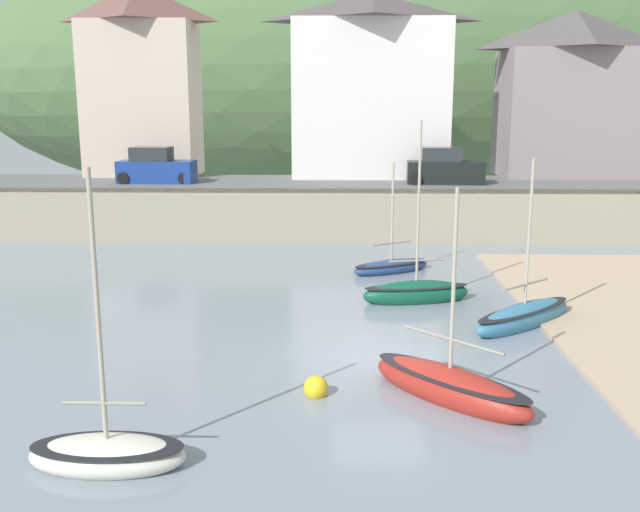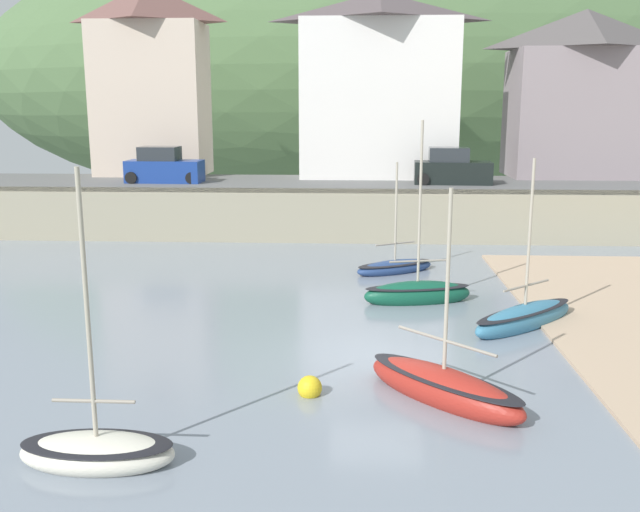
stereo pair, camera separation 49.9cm
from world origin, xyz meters
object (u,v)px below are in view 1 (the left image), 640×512
Objects in this scene: waterfront_building_right at (571,93)px; mooring_buoy at (316,388)px; dinghy_open_wooden at (450,386)px; parked_car_near_slipway at (156,168)px; waterfront_building_left at (142,79)px; motorboat_with_cabin at (416,292)px; fishing_boat_green at (391,266)px; sailboat_blue_trim at (107,453)px; parked_car_by_wall at (444,169)px; rowboat_small_beached at (524,316)px; waterfront_building_centre at (370,85)px.

mooring_buoy is at bearing -117.06° from waterfront_building_right.
parked_car_near_slipway is at bearing 163.38° from dinghy_open_wooden.
waterfront_building_left is 30.94m from mooring_buoy.
waterfront_building_left is 1.75× the size of motorboat_with_cabin.
fishing_boat_green is at bearing -127.03° from waterfront_building_right.
waterfront_building_right reaches higher than fishing_boat_green.
parked_car_near_slipway is at bearing 112.30° from mooring_buoy.
parked_car_by_wall is at bearing 69.83° from sailboat_blue_trim.
sailboat_blue_trim reaches higher than rowboat_small_beached.
dinghy_open_wooden is 8.20m from motorboat_with_cabin.
dinghy_open_wooden is at bearing -117.94° from fishing_boat_green.
motorboat_with_cabin is at bearing 68.53° from mooring_buoy.
waterfront_building_right is 2.28× the size of parked_car_by_wall.
dinghy_open_wooden is at bearing -62.75° from waterfront_building_left.
waterfront_building_left is 32.95m from sailboat_blue_trim.
parked_car_near_slipway is at bearing -159.16° from waterfront_building_centre.
waterfront_building_centre is at bearing 22.90° from parked_car_near_slipway.
waterfront_building_centre is 21.02m from motorboat_with_cabin.
waterfront_building_left reaches higher than motorboat_with_cabin.
waterfront_building_right reaches higher than motorboat_with_cabin.
rowboat_small_beached is 18.00m from parked_car_by_wall.
waterfront_building_left is 22.10m from fishing_boat_green.
rowboat_small_beached is at bearing -52.78° from motorboat_with_cabin.
dinghy_open_wooden is (-3.11, -5.59, 0.01)m from rowboat_small_beached.
sailboat_blue_trim is at bearing -101.06° from waterfront_building_centre.
motorboat_with_cabin is at bearing 97.86° from rowboat_small_beached.
waterfront_building_centre is 28.82m from mooring_buoy.
fishing_boat_green is at bearing -47.66° from waterfront_building_left.
sailboat_blue_trim reaches higher than dinghy_open_wooden.
motorboat_with_cabin is at bearing -48.00° from parked_car_near_slipway.
waterfront_building_left is 1.16× the size of waterfront_building_right.
fishing_boat_green is 11.73m from parked_car_by_wall.
waterfront_building_right is 9.99m from parked_car_by_wall.
waterfront_building_left is at bearing 103.96° from sailboat_blue_trim.
parked_car_near_slipway is (-11.82, -4.50, -4.52)m from waterfront_building_centre.
parked_car_near_slipway is (1.76, -4.50, -4.85)m from waterfront_building_left.
parked_car_near_slipway is (-12.69, 15.16, 2.88)m from motorboat_with_cabin.
waterfront_building_left reaches higher than rowboat_small_beached.
waterfront_building_left is at bearing 113.44° from parked_car_near_slipway.
dinghy_open_wooden reaches higher than parked_car_near_slipway.
parked_car_near_slipway is at bearing -169.24° from waterfront_building_right.
sailboat_blue_trim is (-6.95, -11.46, -0.06)m from motorboat_with_cabin.
waterfront_building_right reaches higher than dinghy_open_wooden.
waterfront_building_centre reaches higher than dinghy_open_wooden.
waterfront_building_right is 36.60m from sailboat_blue_trim.
motorboat_with_cabin is (-10.99, -19.66, -6.92)m from waterfront_building_right.
parked_car_by_wall is at bearing -49.00° from waterfront_building_centre.
parked_car_by_wall is (-7.95, -4.50, -4.05)m from waterfront_building_right.
rowboat_small_beached is at bearing -46.48° from parked_car_near_slipway.
motorboat_with_cabin reaches higher than parked_car_by_wall.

